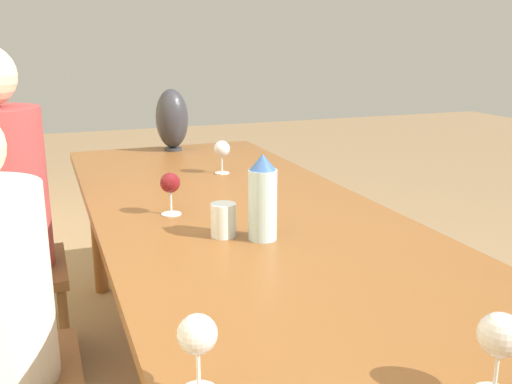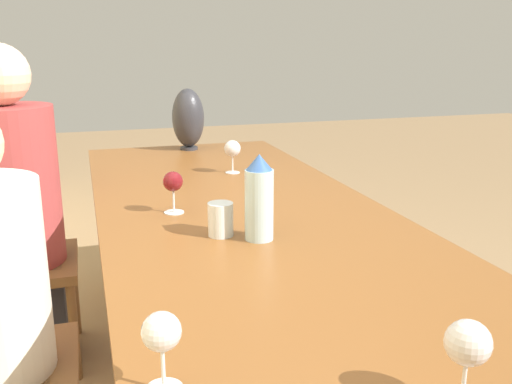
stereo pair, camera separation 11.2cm
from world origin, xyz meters
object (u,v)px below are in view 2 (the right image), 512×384
at_px(water_tumbler, 221,219).
at_px(water_bottle, 259,199).
at_px(wine_glass_2, 162,334).
at_px(wine_glass_4, 232,149).
at_px(vase, 188,118).
at_px(person_far, 16,203).
at_px(wine_glass_3, 173,183).
at_px(wine_glass_0, 468,345).

bearing_deg(water_tumbler, water_bottle, -122.34).
distance_m(wine_glass_2, wine_glass_4, 1.58).
bearing_deg(wine_glass_4, vase, 7.75).
xyz_separation_m(water_bottle, wine_glass_4, (0.84, -0.14, -0.02)).
bearing_deg(person_far, water_bottle, -138.38).
bearing_deg(vase, wine_glass_3, 166.93).
relative_size(wine_glass_0, wine_glass_2, 1.03).
height_order(wine_glass_2, person_far, person_far).
distance_m(wine_glass_0, person_far, 1.85).
height_order(water_bottle, person_far, person_far).
relative_size(water_tumbler, wine_glass_3, 0.71).
distance_m(vase, person_far, 1.03).
bearing_deg(water_bottle, wine_glass_0, -174.63).
relative_size(wine_glass_3, person_far, 0.11).
distance_m(vase, wine_glass_4, 0.60).
xyz_separation_m(wine_glass_2, wine_glass_3, (0.98, -0.17, 0.00)).
xyz_separation_m(wine_glass_0, wine_glass_4, (1.67, -0.06, -0.00)).
bearing_deg(wine_glass_2, wine_glass_0, -111.34).
height_order(water_tumbler, wine_glass_0, wine_glass_0).
distance_m(vase, wine_glass_3, 1.13).
relative_size(water_bottle, water_tumbler, 2.51).
bearing_deg(person_far, wine_glass_4, -88.82).
height_order(water_tumbler, vase, vase).
xyz_separation_m(water_tumbler, person_far, (0.76, 0.63, -0.11)).
height_order(water_tumbler, wine_glass_2, wine_glass_2).
bearing_deg(water_bottle, vase, -2.49).
distance_m(water_tumbler, person_far, 1.00).
bearing_deg(wine_glass_4, water_bottle, 170.38).
relative_size(water_tumbler, person_far, 0.08).
bearing_deg(wine_glass_3, wine_glass_0, -166.81).
height_order(wine_glass_0, wine_glass_4, same).
height_order(wine_glass_2, wine_glass_3, wine_glass_3).
distance_m(water_bottle, wine_glass_4, 0.85).
height_order(wine_glass_2, wine_glass_4, wine_glass_4).
bearing_deg(vase, wine_glass_0, -179.61).
xyz_separation_m(wine_glass_3, person_far, (0.49, 0.54, -0.16)).
bearing_deg(person_far, wine_glass_2, -166.17).
distance_m(wine_glass_2, person_far, 1.53).
xyz_separation_m(vase, wine_glass_0, (-2.26, -0.02, -0.06)).
bearing_deg(person_far, wine_glass_0, -153.89).
height_order(wine_glass_4, person_far, person_far).
distance_m(wine_glass_4, person_far, 0.89).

